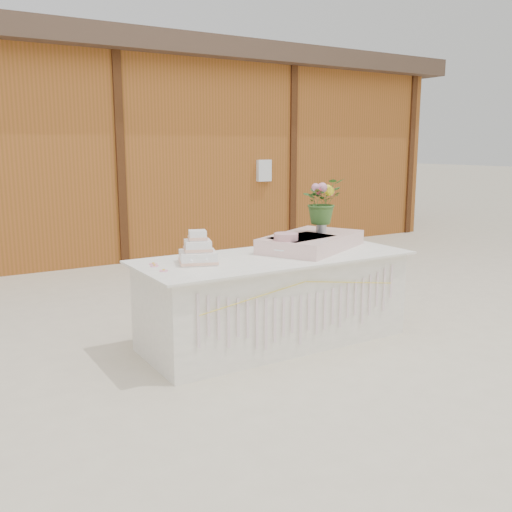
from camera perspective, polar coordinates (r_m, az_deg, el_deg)
The scene contains 9 objects.
ground at distance 5.11m, azimuth 1.78°, elevation -8.50°, with size 80.00×80.00×0.00m, color beige.
barn at distance 10.36m, azimuth -17.05°, elevation 10.36°, with size 12.60×4.60×3.30m.
cake_table at distance 4.99m, azimuth 1.84°, elevation -4.32°, with size 2.40×1.00×0.77m.
wedding_cake at distance 4.61m, azimuth -5.84°, elevation 0.39°, with size 0.38×0.38×0.27m.
pink_cake_stand at distance 4.93m, azimuth 3.02°, elevation 1.31°, with size 0.27×0.27×0.19m.
satin_runner at distance 5.26m, azimuth 5.58°, elevation 1.43°, with size 1.05×0.61×0.13m, color #FFD6CD.
flower_vase at distance 5.38m, azimuth 6.54°, elevation 3.05°, with size 0.10×0.10×0.13m, color #B0B0B5.
bouquet at distance 5.34m, azimuth 6.60°, elevation 5.99°, with size 0.38×0.33×0.42m, color #396428.
loose_flowers at distance 4.50m, azimuth -9.25°, elevation -1.03°, with size 0.13×0.33×0.02m, color pink, non-canonical shape.
Camera 1 is at (-2.65, -4.02, 1.71)m, focal length 40.00 mm.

